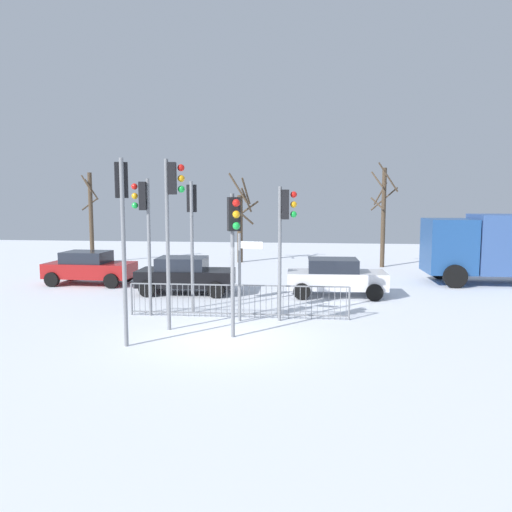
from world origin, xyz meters
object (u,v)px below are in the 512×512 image
traffic_light_foreground_left (172,206)px  delivery_truck (510,245)px  traffic_light_mid_left (144,216)px  bare_tree_right (241,223)px  car_red_near (89,267)px  traffic_light_rear_left (122,210)px  car_black_trailing (185,275)px  bare_tree_left (383,214)px  car_white_far (335,277)px  traffic_light_mid_right (234,233)px  traffic_light_foreground_right (285,223)px  bare_tree_centre (91,216)px  direction_sign_post (242,272)px  traffic_light_rear_right (192,217)px

traffic_light_foreground_left → delivery_truck: (12.65, 9.32, -1.86)m
traffic_light_mid_left → bare_tree_right: bearing=-15.9°
traffic_light_mid_left → bare_tree_right: 14.14m
car_red_near → traffic_light_rear_left: bearing=-59.0°
traffic_light_foreground_left → car_black_trailing: 6.32m
traffic_light_mid_left → bare_tree_left: size_ratio=0.78×
car_black_trailing → car_white_far: bearing=-0.4°
bare_tree_right → traffic_light_foreground_left: bearing=-89.0°
traffic_light_mid_right → traffic_light_rear_left: (-2.73, -0.91, 0.63)m
traffic_light_foreground_right → bare_tree_centre: (-12.10, 13.01, -0.30)m
traffic_light_rear_left → traffic_light_foreground_right: bearing=12.6°
direction_sign_post → car_white_far: bearing=66.6°
traffic_light_foreground_left → bare_tree_left: bearing=141.7°
car_black_trailing → car_red_near: size_ratio=1.00×
traffic_light_rear_left → car_black_trailing: bearing=66.8°
traffic_light_foreground_right → traffic_light_rear_left: (-3.97, -3.08, 0.46)m
direction_sign_post → car_black_trailing: 5.28m
direction_sign_post → bare_tree_right: 14.68m
car_white_far → traffic_light_mid_left: bearing=-149.0°
car_white_far → traffic_light_foreground_left: bearing=-132.4°
bare_tree_centre → bare_tree_right: bare_tree_centre is taller
traffic_light_rear_left → bare_tree_left: bare_tree_left is taller
car_red_near → bare_tree_right: bearing=58.1°
traffic_light_mid_left → car_white_far: traffic_light_mid_left is taller
traffic_light_rear_left → traffic_light_mid_left: bearing=74.4°
car_white_far → bare_tree_centre: 16.52m
traffic_light_foreground_right → bare_tree_left: bearing=156.3°
delivery_truck → bare_tree_left: bearing=-47.9°
traffic_light_mid_right → traffic_light_rear_left: traffic_light_rear_left is taller
car_white_far → car_red_near: (-10.75, 1.55, 0.00)m
car_black_trailing → bare_tree_right: (0.82, 10.16, 1.58)m
traffic_light_foreground_left → traffic_light_mid_left: 2.18m
traffic_light_rear_right → delivery_truck: (12.64, 6.95, -1.46)m
bare_tree_centre → bare_tree_left: bearing=0.2°
direction_sign_post → bare_tree_left: (6.00, 13.29, 1.40)m
traffic_light_mid_left → traffic_light_rear_left: bearing=178.3°
bare_tree_centre → delivery_truck: bearing=-13.3°
traffic_light_mid_left → traffic_light_foreground_right: bearing=-104.0°
direction_sign_post → delivery_truck: delivery_truck is taller
traffic_light_foreground_right → traffic_light_foreground_left: (-3.14, -1.43, 0.54)m
delivery_truck → car_white_far: bearing=24.2°
car_red_near → bare_tree_centre: 8.10m
direction_sign_post → bare_tree_centre: 17.12m
delivery_truck → car_black_trailing: bearing=14.4°
traffic_light_foreground_left → car_red_near: bearing=-150.9°
bare_tree_centre → bare_tree_right: bearing=8.3°
car_white_far → delivery_truck: (7.75, 3.63, 0.97)m
traffic_light_rear_right → car_white_far: (4.89, 3.32, -2.43)m
traffic_light_rear_left → car_red_near: (-5.03, 8.88, -2.76)m
traffic_light_rear_right → car_white_far: bearing=24.5°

